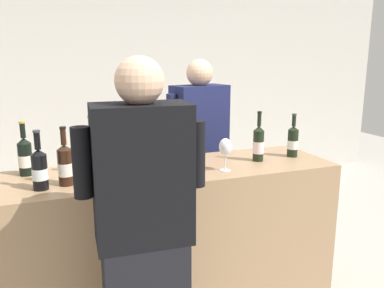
{
  "coord_description": "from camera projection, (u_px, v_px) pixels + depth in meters",
  "views": [
    {
      "loc": [
        -0.69,
        -2.27,
        1.7
      ],
      "look_at": [
        0.16,
        0.0,
        1.15
      ],
      "focal_mm": 36.69,
      "sensor_mm": 36.0,
      "label": 1
    }
  ],
  "objects": [
    {
      "name": "wine_bottle_5",
      "position": [
        40.0,
        169.0,
        2.07
      ],
      "size": [
        0.08,
        0.08,
        0.32
      ],
      "color": "black",
      "rests_on": "counter"
    },
    {
      "name": "wine_bottle_2",
      "position": [
        122.0,
        151.0,
        2.42
      ],
      "size": [
        0.07,
        0.07,
        0.34
      ],
      "color": "black",
      "rests_on": "counter"
    },
    {
      "name": "person_server",
      "position": [
        199.0,
        163.0,
        3.31
      ],
      "size": [
        0.6,
        0.33,
        1.67
      ],
      "color": "black",
      "rests_on": "ground_plane"
    },
    {
      "name": "wine_bottle_7",
      "position": [
        132.0,
        146.0,
        2.52
      ],
      "size": [
        0.07,
        0.07,
        0.35
      ],
      "color": "black",
      "rests_on": "counter"
    },
    {
      "name": "wall_back",
      "position": [
        105.0,
        81.0,
        4.75
      ],
      "size": [
        8.0,
        0.1,
        2.8
      ],
      "primitive_type": "cube",
      "color": "beige",
      "rests_on": "ground_plane"
    },
    {
      "name": "wine_bottle_4",
      "position": [
        258.0,
        144.0,
        2.63
      ],
      "size": [
        0.07,
        0.07,
        0.34
      ],
      "color": "black",
      "rests_on": "counter"
    },
    {
      "name": "person_guest",
      "position": [
        144.0,
        250.0,
        1.79
      ],
      "size": [
        0.58,
        0.26,
        1.7
      ],
      "color": "black",
      "rests_on": "ground_plane"
    },
    {
      "name": "wine_bottle_3",
      "position": [
        25.0,
        156.0,
        2.32
      ],
      "size": [
        0.08,
        0.08,
        0.33
      ],
      "color": "black",
      "rests_on": "counter"
    },
    {
      "name": "wine_bottle_6",
      "position": [
        65.0,
        165.0,
        2.14
      ],
      "size": [
        0.08,
        0.08,
        0.33
      ],
      "color": "black",
      "rests_on": "counter"
    },
    {
      "name": "wine_bottle_0",
      "position": [
        293.0,
        141.0,
        2.75
      ],
      "size": [
        0.07,
        0.07,
        0.31
      ],
      "color": "black",
      "rests_on": "counter"
    },
    {
      "name": "counter",
      "position": [
        169.0,
        242.0,
        2.57
      ],
      "size": [
        2.17,
        0.62,
        1.0
      ],
      "primitive_type": "cube",
      "color": "#9E7A56",
      "rests_on": "ground_plane"
    },
    {
      "name": "wine_bottle_1",
      "position": [
        93.0,
        154.0,
        2.32
      ],
      "size": [
        0.08,
        0.08,
        0.36
      ],
      "color": "black",
      "rests_on": "counter"
    },
    {
      "name": "wine_glass",
      "position": [
        225.0,
        148.0,
        2.4
      ],
      "size": [
        0.08,
        0.08,
        0.21
      ],
      "color": "silver",
      "rests_on": "counter"
    }
  ]
}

